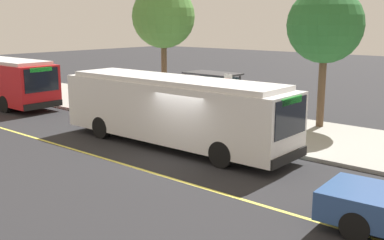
% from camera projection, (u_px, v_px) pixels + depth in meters
% --- Properties ---
extents(ground_plane, '(120.00, 120.00, 0.00)m').
position_uv_depth(ground_plane, '(183.00, 157.00, 18.53)').
color(ground_plane, '#232326').
extents(sidewalk_curb, '(44.00, 6.40, 0.15)m').
position_uv_depth(sidewalk_curb, '(265.00, 129.00, 22.96)').
color(sidewalk_curb, gray).
rests_on(sidewalk_curb, ground_plane).
extents(lane_stripe_center, '(36.00, 0.14, 0.01)m').
position_uv_depth(lane_stripe_center, '(142.00, 170.00, 16.91)').
color(lane_stripe_center, '#E0D64C').
rests_on(lane_stripe_center, ground_plane).
extents(transit_bus_main, '(11.29, 2.73, 2.95)m').
position_uv_depth(transit_bus_main, '(173.00, 109.00, 19.89)').
color(transit_bus_main, white).
rests_on(transit_bus_main, ground_plane).
extents(bus_shelter, '(2.90, 1.60, 2.48)m').
position_uv_depth(bus_shelter, '(211.00, 86.00, 24.75)').
color(bus_shelter, '#333338').
rests_on(bus_shelter, sidewalk_curb).
extents(waiting_bench, '(1.60, 0.48, 0.95)m').
position_uv_depth(waiting_bench, '(215.00, 110.00, 24.76)').
color(waiting_bench, brown).
rests_on(waiting_bench, sidewalk_curb).
extents(route_sign_post, '(0.44, 0.08, 2.80)m').
position_uv_depth(route_sign_post, '(228.00, 95.00, 21.24)').
color(route_sign_post, '#333338').
rests_on(route_sign_post, sidewalk_curb).
extents(pedestrian_commuter, '(0.24, 0.40, 1.69)m').
position_uv_depth(pedestrian_commuter, '(223.00, 110.00, 22.19)').
color(pedestrian_commuter, '#282D47').
rests_on(pedestrian_commuter, sidewalk_curb).
extents(street_tree_near_shelter, '(3.63, 3.63, 6.75)m').
position_uv_depth(street_tree_near_shelter, '(325.00, 26.00, 22.22)').
color(street_tree_near_shelter, brown).
rests_on(street_tree_near_shelter, sidewalk_curb).
extents(street_tree_upstreet, '(3.97, 3.97, 7.38)m').
position_uv_depth(street_tree_upstreet, '(163.00, 17.00, 29.44)').
color(street_tree_upstreet, brown).
rests_on(street_tree_upstreet, sidewalk_curb).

